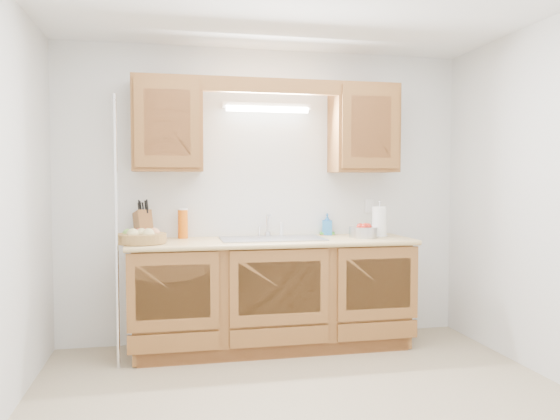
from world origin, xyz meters
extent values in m
plane|color=tan|center=(0.00, 0.00, 0.00)|extent=(3.50, 3.50, 0.00)
cube|color=silver|center=(0.00, 1.50, 1.25)|extent=(3.50, 0.02, 2.50)
cube|color=silver|center=(0.00, -1.50, 1.25)|extent=(3.50, 0.02, 2.50)
cube|color=brown|center=(0.00, 1.20, 0.44)|extent=(2.20, 0.60, 0.86)
cube|color=#D8B371|center=(0.00, 1.19, 0.88)|extent=(2.30, 0.63, 0.04)
cube|color=brown|center=(-0.83, 1.33, 1.83)|extent=(0.55, 0.33, 0.75)
cube|color=brown|center=(0.83, 1.33, 1.83)|extent=(0.55, 0.33, 0.75)
cube|color=brown|center=(0.00, 1.19, 2.14)|extent=(2.20, 0.05, 0.12)
cylinder|color=white|center=(0.00, 1.40, 1.98)|extent=(0.70, 0.05, 0.05)
cube|color=white|center=(0.00, 1.43, 2.01)|extent=(0.76, 0.06, 0.05)
cube|color=#9E9EA3|center=(0.00, 1.21, 0.90)|extent=(0.84, 0.46, 0.01)
cube|color=#9E9EA3|center=(-0.21, 1.21, 0.82)|extent=(0.39, 0.40, 0.16)
cube|color=#9E9EA3|center=(0.21, 1.21, 0.82)|extent=(0.39, 0.40, 0.16)
cylinder|color=silver|center=(0.00, 1.41, 0.92)|extent=(0.06, 0.06, 0.04)
cylinder|color=silver|center=(0.00, 1.41, 1.00)|extent=(0.02, 0.02, 0.16)
cylinder|color=silver|center=(0.00, 1.35, 1.09)|extent=(0.02, 0.12, 0.02)
cylinder|color=white|center=(0.12, 1.41, 0.96)|extent=(0.03, 0.03, 0.12)
cylinder|color=silver|center=(-1.20, 0.94, 1.00)|extent=(0.03, 0.03, 2.00)
cube|color=white|center=(0.95, 1.49, 1.15)|extent=(0.08, 0.01, 0.12)
cylinder|color=#9E7740|center=(-1.03, 1.08, 0.94)|extent=(0.48, 0.48, 0.07)
sphere|color=#D8C67F|center=(-1.09, 1.04, 0.97)|extent=(0.09, 0.09, 0.09)
sphere|color=#D8C67F|center=(-0.98, 1.03, 0.97)|extent=(0.09, 0.09, 0.09)
sphere|color=tan|center=(-0.94, 1.12, 0.97)|extent=(0.09, 0.09, 0.09)
sphere|color=#B21F14|center=(-1.05, 1.14, 0.97)|extent=(0.08, 0.08, 0.08)
sphere|color=#72A53F|center=(-1.13, 1.11, 0.97)|extent=(0.08, 0.08, 0.08)
sphere|color=#D8C67F|center=(-1.03, 1.07, 0.97)|extent=(0.09, 0.09, 0.09)
sphere|color=#B21F14|center=(-1.00, 1.17, 0.97)|extent=(0.08, 0.08, 0.08)
cube|color=brown|center=(-1.03, 1.38, 1.02)|extent=(0.18, 0.22, 0.26)
cylinder|color=black|center=(-1.06, 1.36, 1.15)|extent=(0.03, 0.04, 0.10)
cylinder|color=black|center=(-1.03, 1.36, 1.16)|extent=(0.03, 0.04, 0.10)
cylinder|color=black|center=(-1.00, 1.36, 1.16)|extent=(0.03, 0.04, 0.10)
cylinder|color=black|center=(-1.05, 1.40, 1.16)|extent=(0.03, 0.04, 0.10)
cylinder|color=black|center=(-1.01, 1.40, 1.17)|extent=(0.03, 0.04, 0.10)
cylinder|color=black|center=(-1.06, 1.44, 1.17)|extent=(0.03, 0.04, 0.10)
cylinder|color=black|center=(-1.00, 1.44, 1.18)|extent=(0.03, 0.04, 0.10)
cylinder|color=#DD5F0C|center=(-0.71, 1.41, 1.02)|extent=(0.09, 0.09, 0.24)
cylinder|color=white|center=(-0.71, 1.41, 1.14)|extent=(0.08, 0.08, 0.01)
imported|color=#2673C1|center=(0.54, 1.44, 1.00)|extent=(0.11, 0.11, 0.19)
cube|color=#CC333F|center=(0.54, 1.44, 0.90)|extent=(0.14, 0.10, 0.01)
cube|color=green|center=(0.54, 1.44, 0.91)|extent=(0.14, 0.10, 0.02)
cylinder|color=silver|center=(0.93, 1.20, 0.91)|extent=(0.15, 0.15, 0.01)
cylinder|color=silver|center=(0.93, 1.20, 1.05)|extent=(0.02, 0.02, 0.30)
cylinder|color=white|center=(0.93, 1.20, 1.03)|extent=(0.14, 0.14, 0.25)
sphere|color=silver|center=(0.93, 1.20, 1.20)|extent=(0.02, 0.02, 0.02)
cylinder|color=silver|center=(0.77, 1.16, 0.95)|extent=(0.26, 0.26, 0.09)
sphere|color=#B21F14|center=(0.74, 1.16, 0.99)|extent=(0.06, 0.06, 0.06)
sphere|color=#B21F14|center=(0.80, 1.17, 0.99)|extent=(0.06, 0.06, 0.06)
sphere|color=#B21F14|center=(0.77, 1.13, 0.99)|extent=(0.06, 0.06, 0.06)
sphere|color=#B21F14|center=(0.81, 1.14, 0.99)|extent=(0.06, 0.06, 0.06)
camera|label=1|loc=(-0.83, -3.16, 1.37)|focal=35.00mm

